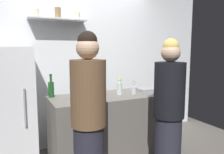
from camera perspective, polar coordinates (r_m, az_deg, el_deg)
name	(u,v)px	position (r m, az deg, el deg)	size (l,w,h in m)	color
back_wall_assembly	(78,64)	(3.50, -9.06, 3.55)	(4.80, 0.32, 2.60)	white
refrigerator	(9,109)	(3.04, -25.70, -7.68)	(0.61, 0.64, 1.56)	white
counter	(112,127)	(3.09, 0.00, -13.05)	(1.67, 0.69, 0.90)	#66605B
baking_pan	(148,90)	(3.27, 9.61, -3.32)	(0.34, 0.24, 0.05)	gray
utensil_holder	(134,90)	(3.03, 5.77, -3.50)	(0.09, 0.09, 0.21)	#B2B2B7
wine_bottle_green_glass	(51,89)	(2.91, -15.86, -3.03)	(0.07, 0.07, 0.30)	#19471E
wine_bottle_dark_glass	(102,87)	(2.83, -2.64, -2.70)	(0.08, 0.08, 0.34)	black
water_bottle_plastic	(119,88)	(2.98, 1.97, -2.91)	(0.08, 0.08, 0.22)	silver
person_blonde	(169,113)	(2.53, 14.80, -9.31)	(0.34, 0.34, 1.64)	#262633
person_brown_jacket	(89,121)	(2.12, -6.23, -11.49)	(0.34, 0.34, 1.69)	#262633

